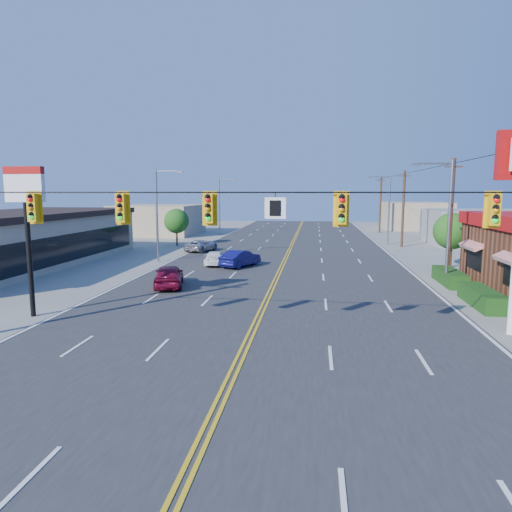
# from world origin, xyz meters

# --- Properties ---
(ground) EXTENTS (160.00, 160.00, 0.00)m
(ground) POSITION_xyz_m (0.00, 0.00, 0.00)
(ground) COLOR gray
(ground) RESTS_ON ground
(road) EXTENTS (20.00, 120.00, 0.06)m
(road) POSITION_xyz_m (0.00, 20.00, 0.03)
(road) COLOR #2D2D30
(road) RESTS_ON ground
(signal_span) EXTENTS (24.32, 0.34, 9.00)m
(signal_span) POSITION_xyz_m (-0.12, 0.00, 4.89)
(signal_span) COLOR #47301E
(signal_span) RESTS_ON ground
(strip_mall) EXTENTS (10.40, 26.40, 4.40)m
(strip_mall) POSITION_xyz_m (-22.00, 18.00, 2.25)
(strip_mall) COLOR tan
(strip_mall) RESTS_ON ground
(pizza_hut_sign) EXTENTS (1.90, 0.30, 6.85)m
(pizza_hut_sign) POSITION_xyz_m (-11.00, 4.00, 5.18)
(pizza_hut_sign) COLOR black
(pizza_hut_sign) RESTS_ON ground
(streetlight_se) EXTENTS (2.55, 0.25, 8.00)m
(streetlight_se) POSITION_xyz_m (10.79, 14.00, 4.51)
(streetlight_se) COLOR gray
(streetlight_se) RESTS_ON ground
(streetlight_ne) EXTENTS (2.55, 0.25, 8.00)m
(streetlight_ne) POSITION_xyz_m (10.79, 38.00, 4.51)
(streetlight_ne) COLOR gray
(streetlight_ne) RESTS_ON ground
(streetlight_sw) EXTENTS (2.55, 0.25, 8.00)m
(streetlight_sw) POSITION_xyz_m (-10.79, 22.00, 4.51)
(streetlight_sw) COLOR gray
(streetlight_sw) RESTS_ON ground
(streetlight_nw) EXTENTS (2.55, 0.25, 8.00)m
(streetlight_nw) POSITION_xyz_m (-10.79, 48.00, 4.51)
(streetlight_nw) COLOR gray
(streetlight_nw) RESTS_ON ground
(utility_pole_near) EXTENTS (0.28, 0.28, 8.40)m
(utility_pole_near) POSITION_xyz_m (12.20, 18.00, 4.20)
(utility_pole_near) COLOR #47301E
(utility_pole_near) RESTS_ON ground
(utility_pole_mid) EXTENTS (0.28, 0.28, 8.40)m
(utility_pole_mid) POSITION_xyz_m (12.20, 36.00, 4.20)
(utility_pole_mid) COLOR #47301E
(utility_pole_mid) RESTS_ON ground
(utility_pole_far) EXTENTS (0.28, 0.28, 8.40)m
(utility_pole_far) POSITION_xyz_m (12.20, 54.00, 4.20)
(utility_pole_far) COLOR #47301E
(utility_pole_far) RESTS_ON ground
(tree_kfc_rear) EXTENTS (2.94, 2.94, 4.41)m
(tree_kfc_rear) POSITION_xyz_m (13.50, 22.00, 2.93)
(tree_kfc_rear) COLOR #47301E
(tree_kfc_rear) RESTS_ON ground
(tree_west) EXTENTS (2.80, 2.80, 4.20)m
(tree_west) POSITION_xyz_m (-13.00, 34.00, 2.79)
(tree_west) COLOR #47301E
(tree_west) RESTS_ON ground
(bld_east_mid) EXTENTS (12.00, 10.00, 4.00)m
(bld_east_mid) POSITION_xyz_m (22.00, 40.00, 2.00)
(bld_east_mid) COLOR gray
(bld_east_mid) RESTS_ON ground
(bld_west_far) EXTENTS (11.00, 12.00, 4.20)m
(bld_west_far) POSITION_xyz_m (-20.00, 48.00, 2.10)
(bld_west_far) COLOR tan
(bld_west_far) RESTS_ON ground
(bld_east_far) EXTENTS (10.00, 10.00, 4.40)m
(bld_east_far) POSITION_xyz_m (19.00, 62.00, 2.20)
(bld_east_far) COLOR tan
(bld_east_far) RESTS_ON ground
(car_magenta) EXTENTS (2.70, 4.52, 1.44)m
(car_magenta) POSITION_xyz_m (-6.53, 11.37, 0.72)
(car_magenta) COLOR maroon
(car_magenta) RESTS_ON ground
(car_blue) EXTENTS (3.00, 4.36, 1.36)m
(car_blue) POSITION_xyz_m (-3.33, 19.82, 0.68)
(car_blue) COLOR #0E0D51
(car_blue) RESTS_ON ground
(car_white) EXTENTS (2.02, 4.06, 1.13)m
(car_white) POSITION_xyz_m (-5.55, 20.49, 0.57)
(car_white) COLOR white
(car_white) RESTS_ON ground
(car_silver) EXTENTS (3.03, 4.61, 1.18)m
(car_silver) POSITION_xyz_m (-8.85, 28.93, 0.59)
(car_silver) COLOR #AAA9AF
(car_silver) RESTS_ON ground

